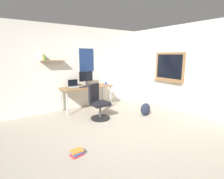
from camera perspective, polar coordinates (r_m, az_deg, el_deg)
The scene contains 12 objects.
ground_plane at distance 4.08m, azimuth 4.35°, elevation -13.65°, with size 5.20×5.20×0.00m, color #9E9384.
wall_back at distance 5.82m, azimuth -11.03°, elevation 6.93°, with size 5.00×0.30×2.60m.
wall_right at distance 5.62m, azimuth 24.21°, elevation 6.01°, with size 0.22×5.00×2.60m.
desk at distance 5.58m, azimuth -8.27°, elevation 0.29°, with size 1.62×0.63×0.74m.
office_chair at distance 4.76m, azimuth -4.52°, elevation -4.73°, with size 0.54×0.56×0.95m.
laptop at distance 5.55m, azimuth -12.37°, elevation 1.37°, with size 0.31×0.21×0.23m.
monitor_primary at distance 5.64m, azimuth -8.47°, elevation 3.87°, with size 0.46×0.17×0.46m.
keyboard at distance 5.46m, azimuth -8.67°, elevation 0.88°, with size 0.37×0.13×0.02m, color black.
computer_mouse at distance 5.59m, azimuth -6.10°, elevation 1.24°, with size 0.10×0.06×0.03m, color #262628.
coffee_mug at distance 5.89m, azimuth -1.99°, elevation 2.09°, with size 0.08×0.08×0.09m, color #334CA5.
backpack at distance 5.14m, azimuth 10.83°, elevation -6.36°, with size 0.32×0.22×0.36m, color #1E2333.
book_stack_on_floor at distance 3.28m, azimuth -11.29°, elevation -19.53°, with size 0.25×0.20×0.10m.
Camera 1 is at (-2.36, -2.85, 1.71)m, focal length 28.07 mm.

